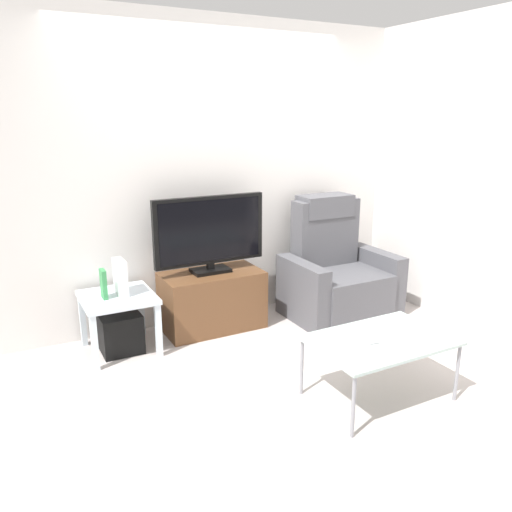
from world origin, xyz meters
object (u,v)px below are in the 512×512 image
(recliner_armchair, at_px, (336,274))
(coffee_table, at_px, (380,342))
(tv_stand, at_px, (212,300))
(television, at_px, (210,233))
(book_upright, at_px, (104,284))
(game_console, at_px, (120,277))
(cell_phone, at_px, (368,339))
(subwoofer_box, at_px, (120,332))
(side_table, at_px, (118,304))

(recliner_armchair, height_order, coffee_table, recliner_armchair)
(tv_stand, distance_m, television, 0.60)
(book_upright, bearing_deg, television, 7.14)
(game_console, xyz_separation_m, cell_phone, (1.21, -1.47, -0.18))
(tv_stand, bearing_deg, game_console, -175.17)
(game_console, bearing_deg, cell_phone, -50.54)
(coffee_table, bearing_deg, game_console, 130.83)
(television, relative_size, game_console, 3.54)
(tv_stand, bearing_deg, television, 90.00)
(subwoofer_box, xyz_separation_m, game_console, (0.04, 0.01, 0.44))
(tv_stand, height_order, side_table, tv_stand)
(coffee_table, distance_m, cell_phone, 0.09)
(book_upright, height_order, game_console, game_console)
(cell_phone, bearing_deg, television, 110.89)
(book_upright, height_order, coffee_table, book_upright)
(recliner_armchair, height_order, side_table, recliner_armchair)
(game_console, distance_m, coffee_table, 1.98)
(side_table, distance_m, coffee_table, 1.99)
(recliner_armchair, bearing_deg, side_table, -171.96)
(subwoofer_box, xyz_separation_m, coffee_table, (1.32, -1.48, 0.24))
(television, xyz_separation_m, book_upright, (-0.92, -0.12, -0.27))
(cell_phone, bearing_deg, subwoofer_box, 136.05)
(side_table, xyz_separation_m, game_console, (0.04, 0.01, 0.21))
(television, xyz_separation_m, recliner_armchair, (1.17, -0.22, -0.48))
(coffee_table, bearing_deg, recliner_armchair, 64.10)
(subwoofer_box, bearing_deg, book_upright, -168.69)
(subwoofer_box, bearing_deg, recliner_armchair, -3.59)
(book_upright, distance_m, game_console, 0.14)
(game_console, relative_size, cell_phone, 1.83)
(side_table, xyz_separation_m, subwoofer_box, (0.00, -0.00, -0.23))
(side_table, xyz_separation_m, book_upright, (-0.10, -0.02, 0.19))
(television, relative_size, side_table, 1.80)
(tv_stand, relative_size, side_table, 1.57)
(book_upright, xyz_separation_m, coffee_table, (1.42, -1.46, -0.18))
(recliner_armchair, distance_m, subwoofer_box, 2.00)
(book_upright, relative_size, coffee_table, 0.25)
(book_upright, relative_size, game_console, 0.82)
(tv_stand, relative_size, book_upright, 3.76)
(book_upright, bearing_deg, tv_stand, 5.98)
(cell_phone, bearing_deg, tv_stand, 111.07)
(side_table, bearing_deg, coffee_table, -48.21)
(television, height_order, side_table, television)
(tv_stand, xyz_separation_m, television, (0.00, 0.02, 0.60))
(television, relative_size, recliner_armchair, 0.90)
(television, distance_m, game_console, 0.83)
(side_table, height_order, game_console, game_console)
(game_console, height_order, coffee_table, game_console)
(coffee_table, bearing_deg, side_table, 131.79)
(tv_stand, xyz_separation_m, recliner_armchair, (1.17, -0.20, 0.12))
(recliner_armchair, height_order, subwoofer_box, recliner_armchair)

